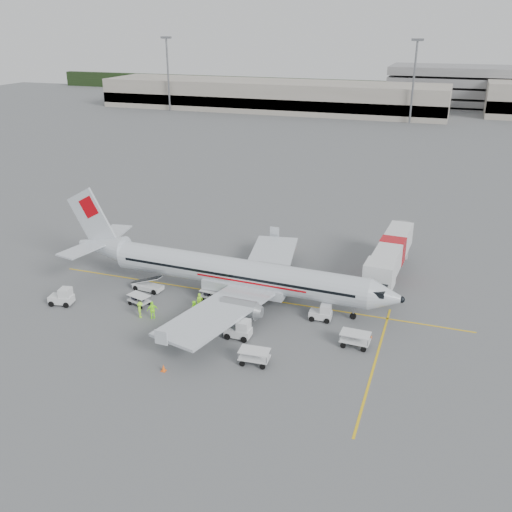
% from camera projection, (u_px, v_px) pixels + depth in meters
% --- Properties ---
extents(ground, '(360.00, 360.00, 0.00)m').
position_uv_depth(ground, '(250.00, 297.00, 58.60)').
color(ground, '#56595B').
extents(stripe_lead, '(44.00, 0.20, 0.01)m').
position_uv_depth(stripe_lead, '(250.00, 297.00, 58.60)').
color(stripe_lead, yellow).
rests_on(stripe_lead, ground).
extents(stripe_cross, '(0.20, 20.00, 0.01)m').
position_uv_depth(stripe_cross, '(375.00, 362.00, 47.32)').
color(stripe_cross, yellow).
rests_on(stripe_cross, ground).
extents(terminal_west, '(110.00, 22.00, 9.00)m').
position_uv_depth(terminal_west, '(270.00, 96.00, 182.65)').
color(terminal_west, gray).
rests_on(terminal_west, ground).
extents(parking_garage, '(62.00, 24.00, 14.00)m').
position_uv_depth(parking_garage, '(486.00, 85.00, 187.97)').
color(parking_garage, slate).
rests_on(parking_garage, ground).
extents(treeline, '(300.00, 3.00, 6.00)m').
position_uv_depth(treeline, '(411.00, 90.00, 210.24)').
color(treeline, black).
rests_on(treeline, ground).
extents(mast_west, '(3.20, 1.20, 22.00)m').
position_uv_depth(mast_west, '(168.00, 75.00, 178.90)').
color(mast_west, slate).
rests_on(mast_west, ground).
extents(mast_center, '(3.20, 1.20, 22.00)m').
position_uv_depth(mast_center, '(413.00, 83.00, 155.91)').
color(mast_center, slate).
rests_on(mast_center, ground).
extents(aircraft, '(36.27, 28.96, 9.71)m').
position_uv_depth(aircraft, '(238.00, 255.00, 56.48)').
color(aircraft, silver).
rests_on(aircraft, ground).
extents(jet_bridge, '(4.25, 17.65, 4.59)m').
position_uv_depth(jet_bridge, '(391.00, 259.00, 62.09)').
color(jet_bridge, silver).
rests_on(jet_bridge, ground).
extents(belt_loader, '(4.39, 2.02, 2.30)m').
position_uv_depth(belt_loader, '(148.00, 280.00, 59.67)').
color(belt_loader, silver).
rests_on(belt_loader, ground).
extents(tug_fore, '(2.18, 1.32, 1.63)m').
position_uv_depth(tug_fore, '(321.00, 312.00, 53.86)').
color(tug_fore, silver).
rests_on(tug_fore, ground).
extents(tug_mid, '(2.31, 1.33, 1.78)m').
position_uv_depth(tug_mid, '(238.00, 329.00, 50.75)').
color(tug_mid, silver).
rests_on(tug_mid, ground).
extents(tug_aft, '(2.50, 1.71, 1.78)m').
position_uv_depth(tug_aft, '(61.00, 296.00, 56.78)').
color(tug_aft, silver).
rests_on(tug_aft, ground).
extents(cart_loaded_a, '(2.44, 1.83, 1.13)m').
position_uv_depth(cart_loaded_a, '(139.00, 300.00, 56.73)').
color(cart_loaded_a, silver).
rests_on(cart_loaded_a, ground).
extents(cart_loaded_b, '(2.39, 1.60, 1.17)m').
position_uv_depth(cart_loaded_b, '(212.00, 295.00, 57.65)').
color(cart_loaded_b, silver).
rests_on(cart_loaded_b, ground).
extents(cart_empty_a, '(2.58, 1.63, 1.30)m').
position_uv_depth(cart_empty_a, '(254.00, 357.00, 46.93)').
color(cart_empty_a, silver).
rests_on(cart_empty_a, ground).
extents(cart_empty_b, '(2.60, 1.59, 1.33)m').
position_uv_depth(cart_empty_b, '(355.00, 340.00, 49.44)').
color(cart_empty_b, silver).
rests_on(cart_empty_b, ground).
extents(cone_nose, '(0.42, 0.42, 0.68)m').
position_uv_depth(cone_nose, '(370.00, 334.00, 50.97)').
color(cone_nose, '#FF6016').
rests_on(cone_nose, ground).
extents(cone_port, '(0.42, 0.42, 0.69)m').
position_uv_depth(cone_port, '(294.00, 246.00, 71.09)').
color(cone_port, '#FF6016').
rests_on(cone_port, ground).
extents(cone_stbd, '(0.39, 0.39, 0.64)m').
position_uv_depth(cone_stbd, '(163.00, 368.00, 46.04)').
color(cone_stbd, '#FF6016').
rests_on(cone_stbd, ground).
extents(crew_a, '(0.73, 0.60, 1.73)m').
position_uv_depth(crew_a, '(200.00, 302.00, 55.73)').
color(crew_a, '#9EF623').
rests_on(crew_a, ground).
extents(crew_b, '(1.05, 1.03, 1.71)m').
position_uv_depth(crew_b, '(194.00, 309.00, 54.26)').
color(crew_b, '#9EF623').
rests_on(crew_b, ground).
extents(crew_c, '(1.04, 1.20, 1.61)m').
position_uv_depth(crew_c, '(140.00, 310.00, 54.29)').
color(crew_c, '#9EF623').
rests_on(crew_c, ground).
extents(crew_d, '(1.12, 0.96, 1.80)m').
position_uv_depth(crew_d, '(153.00, 310.00, 54.03)').
color(crew_d, '#9EF623').
rests_on(crew_d, ground).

